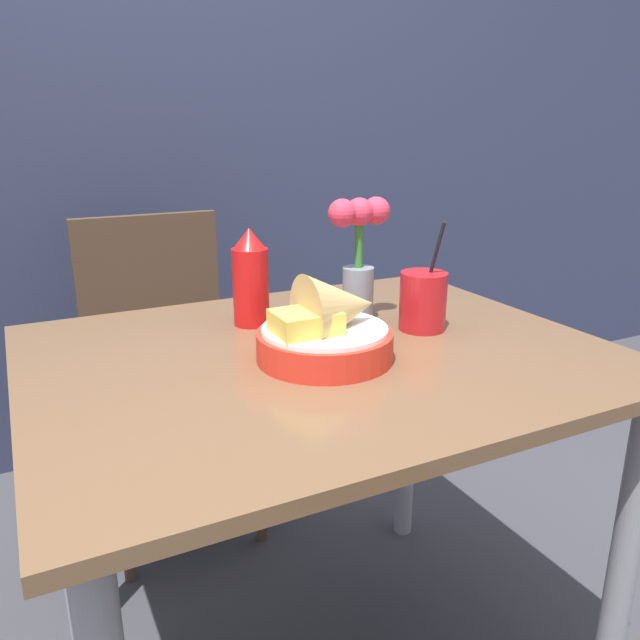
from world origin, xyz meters
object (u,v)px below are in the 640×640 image
Objects in this scene: ketchup_bottle at (251,279)px; drink_cup at (423,303)px; flower_vase at (359,251)px; food_basket at (329,329)px; chair_far_window at (161,347)px.

ketchup_bottle is 0.34m from drink_cup.
flower_vase is at bearing -19.98° from ketchup_bottle.
chair_far_window is at bearing 98.20° from food_basket.
flower_vase is (0.27, -0.64, 0.36)m from chair_far_window.
ketchup_bottle is at bearing 101.54° from food_basket.
chair_far_window is 0.86m from food_basket.
ketchup_bottle is at bearing -83.22° from chair_far_window.
drink_cup is 0.86× the size of flower_vase.
food_basket reaches higher than chair_far_window.
drink_cup is (0.28, -0.18, -0.04)m from ketchup_bottle.
ketchup_bottle reaches higher than food_basket.
food_basket is at bearing -165.49° from drink_cup.
drink_cup is at bearing 14.51° from food_basket.
chair_far_window is 4.56× the size of ketchup_bottle.
flower_vase reaches higher than food_basket.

